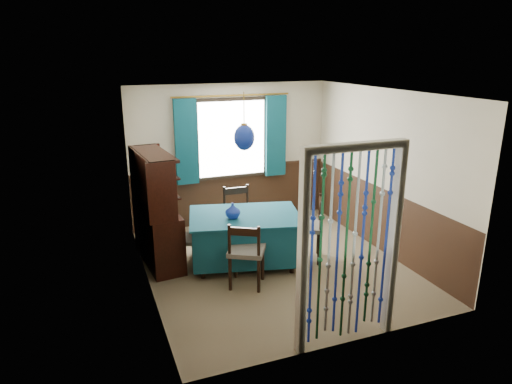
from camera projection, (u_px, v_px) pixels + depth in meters
name	position (u px, v px, depth m)	size (l,w,h in m)	color
floor	(274.00, 265.00, 6.71)	(4.00, 4.00, 0.00)	brown
ceiling	(276.00, 92.00, 5.98)	(4.00, 4.00, 0.00)	silver
wall_back	(231.00, 155.00, 8.13)	(3.60, 3.60, 0.00)	beige
wall_front	(354.00, 235.00, 4.56)	(3.60, 3.60, 0.00)	beige
wall_left	(144.00, 198.00, 5.73)	(4.00, 4.00, 0.00)	beige
wall_right	(383.00, 172.00, 6.96)	(4.00, 4.00, 0.00)	beige
wainscot_back	(232.00, 195.00, 8.34)	(3.60, 3.60, 0.00)	#352014
wainscot_front	(349.00, 301.00, 4.80)	(3.60, 3.60, 0.00)	#352014
wainscot_left	(149.00, 252.00, 5.96)	(4.00, 4.00, 0.00)	#352014
wainscot_right	(379.00, 218.00, 7.18)	(4.00, 4.00, 0.00)	#352014
window	(232.00, 139.00, 8.00)	(1.32, 0.12, 1.42)	black
doorway	(350.00, 251.00, 4.67)	(1.16, 0.12, 2.18)	silver
dining_table	(245.00, 236.00, 6.65)	(1.79, 1.43, 0.76)	#104453
chair_near	(246.00, 252.00, 5.98)	(0.61, 0.61, 0.93)	black
chair_far	(239.00, 215.00, 7.32)	(0.48, 0.46, 0.95)	black
chair_left	(182.00, 239.00, 6.53)	(0.52, 0.53, 0.83)	black
chair_right	(309.00, 227.00, 6.78)	(0.63, 0.64, 0.98)	black
sideboard	(157.00, 225.00, 6.67)	(0.56, 1.31, 1.67)	black
pendant_lamp	(244.00, 137.00, 6.23)	(0.29, 0.29, 0.79)	olive
vase_table	(233.00, 211.00, 6.41)	(0.19, 0.19, 0.20)	navy
bowl_shelf	(161.00, 190.00, 6.34)	(0.20, 0.20, 0.05)	beige
vase_sideboard	(156.00, 195.00, 6.90)	(0.19, 0.19, 0.19)	beige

